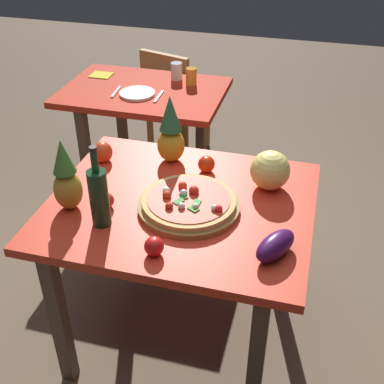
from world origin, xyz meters
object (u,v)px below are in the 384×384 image
(tomato_beside_pepper, at_px, (206,164))
(pineapple_left, at_px, (171,133))
(tomato_at_corner, at_px, (154,246))
(dining_chair, at_px, (173,98))
(drinking_glass_juice, at_px, (191,76))
(pizza_board, at_px, (189,206))
(napkin_folded, at_px, (101,75))
(drinking_glass_water, at_px, (176,71))
(bell_pepper, at_px, (103,152))
(eggplant, at_px, (275,245))
(knife_utensil, at_px, (159,96))
(melon, at_px, (270,170))
(fork_utensil, at_px, (116,92))
(wine_bottle, at_px, (99,196))
(background_table, at_px, (145,108))
(tomato_near_board, at_px, (106,200))
(display_table, at_px, (181,220))
(pineapple_right, at_px, (66,178))
(dinner_plate, at_px, (137,93))
(pizza, at_px, (189,201))

(tomato_beside_pepper, bearing_deg, pineapple_left, 162.92)
(tomato_beside_pepper, bearing_deg, tomato_at_corner, -94.19)
(dining_chair, xyz_separation_m, drinking_glass_juice, (0.26, -0.42, 0.35))
(pizza_board, distance_m, napkin_folded, 1.64)
(dining_chair, bearing_deg, drinking_glass_water, 127.94)
(bell_pepper, bearing_deg, eggplant, -28.04)
(knife_utensil, bearing_deg, melon, -47.86)
(drinking_glass_juice, xyz_separation_m, fork_utensil, (-0.42, -0.25, -0.05))
(wine_bottle, height_order, napkin_folded, wine_bottle)
(background_table, height_order, tomato_near_board, tomato_near_board)
(pizza_board, bearing_deg, background_table, 117.98)
(pizza_board, bearing_deg, napkin_folded, 126.46)
(tomato_at_corner, bearing_deg, display_table, 90.30)
(dining_chair, bearing_deg, pineapple_right, 110.53)
(pineapple_left, bearing_deg, tomato_beside_pepper, -17.08)
(eggplant, bearing_deg, drinking_glass_water, 118.16)
(knife_utensil, bearing_deg, background_table, 143.81)
(melon, xyz_separation_m, knife_utensil, (-0.79, 0.82, -0.08))
(wine_bottle, height_order, drinking_glass_juice, wine_bottle)
(dining_chair, height_order, eggplant, eggplant)
(dinner_plate, xyz_separation_m, napkin_folded, (-0.35, 0.24, -0.01))
(background_table, bearing_deg, pizza, -62.07)
(melon, height_order, drinking_glass_water, melon)
(pineapple_left, height_order, napkin_folded, pineapple_left)
(bell_pepper, relative_size, tomato_at_corner, 1.40)
(knife_utensil, bearing_deg, fork_utensil, 178.52)
(dining_chair, bearing_deg, display_table, 124.84)
(tomato_at_corner, distance_m, drinking_glass_water, 1.75)
(dinner_plate, distance_m, fork_utensil, 0.14)
(wine_bottle, distance_m, drinking_glass_water, 1.58)
(bell_pepper, height_order, tomato_beside_pepper, bell_pepper)
(pineapple_left, height_order, tomato_near_board, pineapple_left)
(pizza, bearing_deg, dinner_plate, 120.23)
(background_table, distance_m, drinking_glass_juice, 0.36)
(dinner_plate, bearing_deg, napkin_folded, 144.94)
(eggplant, distance_m, tomato_near_board, 0.73)
(background_table, distance_m, tomato_at_corner, 1.59)
(background_table, xyz_separation_m, tomato_at_corner, (0.57, -1.48, 0.16))
(background_table, bearing_deg, tomato_near_board, -77.14)
(eggplant, bearing_deg, napkin_folded, 131.79)
(drinking_glass_water, bearing_deg, bell_pepper, -91.97)
(background_table, relative_size, melon, 5.81)
(pineapple_left, height_order, eggplant, pineapple_left)
(display_table, relative_size, pineapple_right, 3.52)
(bell_pepper, height_order, fork_utensil, bell_pepper)
(display_table, bearing_deg, background_table, 116.93)
(pizza, xyz_separation_m, napkin_folded, (-0.97, 1.32, -0.04))
(pizza_board, height_order, tomato_at_corner, tomato_at_corner)
(eggplant, bearing_deg, pineapple_left, 135.35)
(pizza_board, xyz_separation_m, pizza, (-0.00, -0.00, 0.03))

